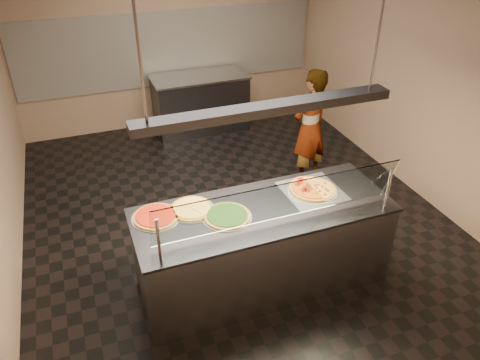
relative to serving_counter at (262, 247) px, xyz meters
name	(u,v)px	position (x,y,z in m)	size (l,w,h in m)	color
ground	(233,214)	(0.13, 1.24, -0.48)	(5.00, 6.00, 0.02)	black
wall_back	(169,35)	(0.13, 4.25, 1.03)	(5.00, 0.02, 3.00)	#997D63
wall_front	(404,288)	(0.13, -1.77, 1.03)	(5.00, 0.02, 3.00)	#997D63
wall_right	(419,76)	(2.64, 1.24, 1.03)	(0.02, 6.00, 3.00)	#997D63
tile_band	(170,48)	(0.13, 4.22, 0.83)	(4.90, 0.02, 1.20)	silver
serving_counter	(262,247)	(0.00, 0.00, 0.00)	(2.49, 0.94, 0.93)	#B7B7BC
sneeze_guard	(280,202)	(0.00, -0.34, 0.76)	(2.25, 0.18, 0.54)	#B7B7BC
perforated_tray	(312,190)	(0.58, 0.11, 0.47)	(0.58, 0.58, 0.01)	silver
half_pizza_pepperoni	(302,190)	(0.46, 0.11, 0.50)	(0.24, 0.47, 0.05)	brown
half_pizza_sausage	(322,187)	(0.69, 0.11, 0.49)	(0.24, 0.47, 0.04)	brown
pizza_spinach	(227,216)	(-0.37, 0.00, 0.48)	(0.46, 0.46, 0.03)	silver
pizza_cheese	(192,208)	(-0.64, 0.23, 0.48)	(0.43, 0.43, 0.03)	silver
pizza_tomato	(156,216)	(-0.99, 0.22, 0.48)	(0.45, 0.45, 0.03)	silver
pizza_spatula	(203,210)	(-0.56, 0.15, 0.49)	(0.26, 0.20, 0.02)	#B7B7BC
prep_table	(200,103)	(0.48, 3.79, 0.00)	(1.55, 0.74, 0.93)	#2F2F33
worker	(310,128)	(1.38, 1.65, 0.34)	(0.59, 0.39, 1.62)	black
heat_lamp_housing	(267,109)	(0.00, 0.00, 1.48)	(2.30, 0.18, 0.08)	#2F2F33
lamp_rod_left	(140,57)	(-1.00, 0.00, 2.03)	(0.02, 0.02, 1.01)	#B7B7BC
lamp_rod_right	(379,32)	(1.00, 0.00, 2.03)	(0.02, 0.02, 1.01)	#B7B7BC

